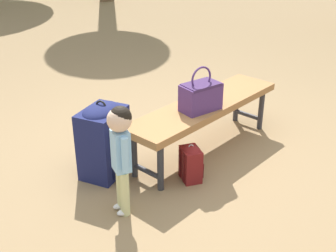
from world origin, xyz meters
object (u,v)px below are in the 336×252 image
object	(u,v)px
handbag	(201,95)
backpack_small	(191,162)
backpack_large	(103,138)
child_standing	(121,145)
park_bench	(205,109)

from	to	relation	value
handbag	backpack_small	distance (m)	0.54
handbag	backpack_large	size ratio (longest dim) A/B	0.58
child_standing	backpack_large	bearing A→B (deg)	-112.23
backpack_large	backpack_small	bearing A→B (deg)	128.68
park_bench	backpack_small	xyz separation A→B (m)	(0.42, 0.25, -0.24)
park_bench	handbag	xyz separation A→B (m)	(0.13, 0.07, 0.18)
handbag	backpack_small	world-z (taller)	handbag
handbag	backpack_large	xyz separation A→B (m)	(0.72, -0.35, -0.26)
handbag	child_standing	distance (m)	0.93
child_standing	backpack_large	world-z (taller)	child_standing
backpack_small	child_standing	bearing A→B (deg)	-3.29
park_bench	handbag	bearing A→B (deg)	27.64
backpack_large	backpack_small	world-z (taller)	backpack_large
park_bench	backpack_small	distance (m)	0.55
handbag	backpack_large	bearing A→B (deg)	-26.33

